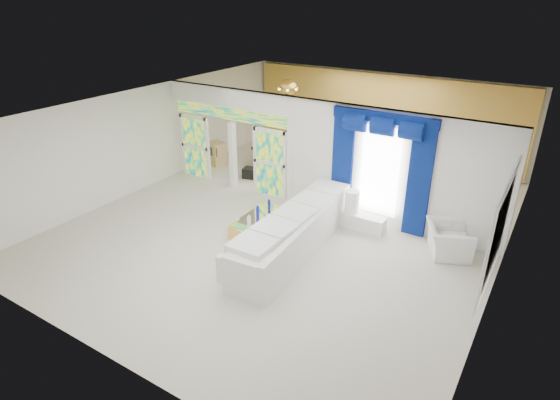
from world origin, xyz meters
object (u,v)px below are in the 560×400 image
Objects in this scene: grand_piano at (284,152)px; console_table at (362,222)px; coffee_table at (256,223)px; white_sofa at (296,232)px; armchair at (448,240)px.

console_table is at bearing -49.41° from grand_piano.
coffee_table is 0.94× the size of grand_piano.
white_sofa is 2.62× the size of grand_piano.
grand_piano is (-3.26, 4.75, 0.01)m from white_sofa.
coffee_table is at bearing 163.76° from white_sofa.
armchair is 7.01m from grand_piano.
coffee_table is 1.52× the size of armchair.
white_sofa is 3.80× the size of console_table.
armchair is 0.62× the size of grand_piano.
grand_piano is (-4.17, 3.01, 0.24)m from console_table.
white_sofa reaches higher than coffee_table.
armchair is at bearing 17.60° from coffee_table.
grand_piano reaches higher than coffee_table.
white_sofa is at bearing -12.53° from coffee_table.
grand_piano is (-1.91, 4.45, 0.26)m from coffee_table.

